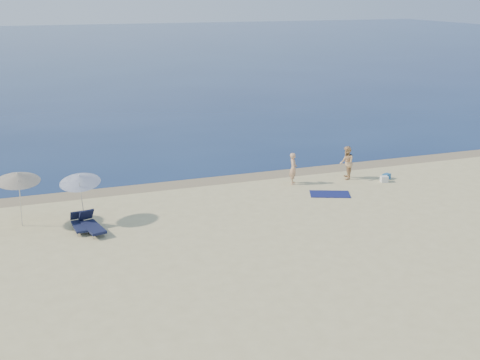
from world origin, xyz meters
name	(u,v)px	position (x,y,z in m)	size (l,w,h in m)	color
sea	(89,49)	(0.00, 100.00, 0.00)	(240.00, 160.00, 0.01)	#0B1E47
wet_sand_strip	(243,177)	(0.00, 19.40, 0.00)	(240.00, 1.60, 0.00)	#847254
person_left	(293,168)	(2.11, 17.47, 0.83)	(0.61, 0.40, 1.67)	tan
person_right	(347,163)	(5.17, 17.30, 0.90)	(0.87, 0.68, 1.80)	tan
beach_towel	(330,194)	(3.13, 15.24, 0.02)	(1.96, 1.09, 0.03)	#0E1349
white_bag	(384,179)	(6.81, 16.11, 0.16)	(0.37, 0.32, 0.32)	silver
blue_cooler	(387,176)	(7.23, 16.54, 0.14)	(0.41, 0.29, 0.29)	#1C5D9C
umbrella_near	(80,179)	(-8.87, 15.53, 1.96)	(2.24, 2.25, 2.32)	silver
umbrella_far	(18,177)	(-11.38, 16.05, 2.16)	(2.25, 2.27, 2.51)	silver
lounger_left	(92,225)	(-8.61, 14.22, 0.30)	(1.01, 1.93, 0.81)	#121733
lounger_right	(79,224)	(-9.11, 14.60, 0.25)	(0.65, 1.60, 0.69)	#131834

